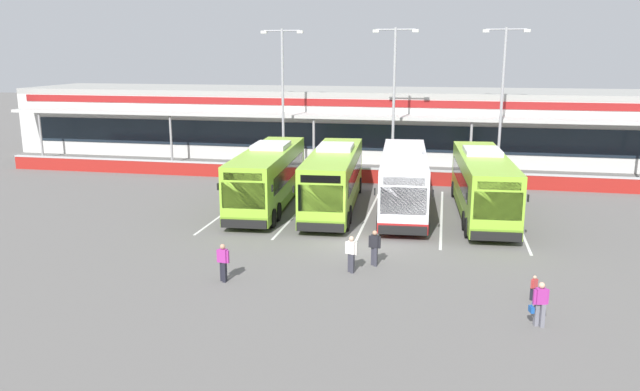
% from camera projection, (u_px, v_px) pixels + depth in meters
% --- Properties ---
extents(ground_plane, '(200.00, 200.00, 0.00)m').
position_uv_depth(ground_plane, '(355.00, 242.00, 31.02)').
color(ground_plane, '#605E5B').
extents(terminal_building, '(70.00, 13.00, 6.00)m').
position_uv_depth(terminal_building, '(398.00, 123.00, 56.03)').
color(terminal_building, silver).
rests_on(terminal_building, ground).
extents(red_barrier_wall, '(60.00, 0.40, 1.10)m').
position_uv_depth(red_barrier_wall, '(384.00, 176.00, 44.74)').
color(red_barrier_wall, maroon).
rests_on(red_barrier_wall, ground).
extents(coach_bus_leftmost, '(3.54, 12.29, 3.78)m').
position_uv_depth(coach_bus_leftmost, '(268.00, 178.00, 37.84)').
color(coach_bus_leftmost, '#8CC633').
rests_on(coach_bus_leftmost, ground).
extents(coach_bus_left_centre, '(3.54, 12.29, 3.78)m').
position_uv_depth(coach_bus_left_centre, '(334.00, 180.00, 37.22)').
color(coach_bus_left_centre, '#8CC633').
rests_on(coach_bus_left_centre, ground).
extents(coach_bus_centre, '(3.54, 12.29, 3.78)m').
position_uv_depth(coach_bus_centre, '(404.00, 182.00, 36.69)').
color(coach_bus_centre, silver).
rests_on(coach_bus_centre, ground).
extents(coach_bus_right_centre, '(3.54, 12.29, 3.78)m').
position_uv_depth(coach_bus_right_centre, '(483.00, 185.00, 35.67)').
color(coach_bus_right_centre, '#8CC633').
rests_on(coach_bus_right_centre, ground).
extents(bay_stripe_far_west, '(0.14, 13.00, 0.01)m').
position_uv_depth(bay_stripe_far_west, '(235.00, 206.00, 38.36)').
color(bay_stripe_far_west, silver).
rests_on(bay_stripe_far_west, ground).
extents(bay_stripe_west, '(0.14, 13.00, 0.01)m').
position_uv_depth(bay_stripe_west, '(301.00, 209.00, 37.55)').
color(bay_stripe_west, silver).
rests_on(bay_stripe_west, ground).
extents(bay_stripe_mid_west, '(0.14, 13.00, 0.01)m').
position_uv_depth(bay_stripe_mid_west, '(370.00, 212.00, 36.75)').
color(bay_stripe_mid_west, silver).
rests_on(bay_stripe_mid_west, ground).
extents(bay_stripe_centre, '(0.14, 13.00, 0.01)m').
position_uv_depth(bay_stripe_centre, '(442.00, 216.00, 35.94)').
color(bay_stripe_centre, silver).
rests_on(bay_stripe_centre, ground).
extents(bay_stripe_mid_east, '(0.14, 13.00, 0.01)m').
position_uv_depth(bay_stripe_mid_east, '(517.00, 220.00, 35.14)').
color(bay_stripe_mid_east, silver).
rests_on(bay_stripe_mid_east, ground).
extents(pedestrian_with_handbag, '(0.65, 0.35, 1.62)m').
position_uv_depth(pedestrian_with_handbag, '(540.00, 303.00, 21.30)').
color(pedestrian_with_handbag, slate).
rests_on(pedestrian_with_handbag, ground).
extents(pedestrian_in_dark_coat, '(0.54, 0.33, 1.62)m').
position_uv_depth(pedestrian_in_dark_coat, '(223.00, 261.00, 25.51)').
color(pedestrian_in_dark_coat, black).
rests_on(pedestrian_in_dark_coat, ground).
extents(pedestrian_child, '(0.29, 0.26, 1.00)m').
position_uv_depth(pedestrian_child, '(534.00, 287.00, 23.61)').
color(pedestrian_child, black).
rests_on(pedestrian_child, ground).
extents(pedestrian_near_bin, '(0.54, 0.36, 1.62)m').
position_uv_depth(pedestrian_near_bin, '(351.00, 253.00, 26.57)').
color(pedestrian_near_bin, '#33333D').
rests_on(pedestrian_near_bin, ground).
extents(pedestrian_approaching_bus, '(0.54, 0.34, 1.62)m').
position_uv_depth(pedestrian_approaching_bus, '(375.00, 247.00, 27.43)').
color(pedestrian_approaching_bus, '#33333D').
rests_on(pedestrian_approaching_bus, ground).
extents(lamp_post_west, '(3.24, 0.28, 11.00)m').
position_uv_depth(lamp_post_west, '(283.00, 92.00, 47.39)').
color(lamp_post_west, '#9E9EA3').
rests_on(lamp_post_west, ground).
extents(lamp_post_centre, '(3.24, 0.28, 11.00)m').
position_uv_depth(lamp_post_centre, '(394.00, 94.00, 44.95)').
color(lamp_post_centre, '#9E9EA3').
rests_on(lamp_post_centre, ground).
extents(lamp_post_east, '(3.24, 0.28, 11.00)m').
position_uv_depth(lamp_post_east, '(502.00, 95.00, 44.65)').
color(lamp_post_east, '#9E9EA3').
rests_on(lamp_post_east, ground).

